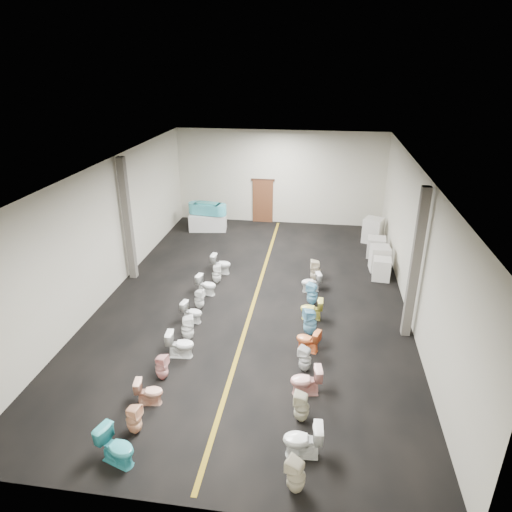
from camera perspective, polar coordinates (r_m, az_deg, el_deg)
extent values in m
plane|color=black|center=(15.68, -0.12, -5.29)|extent=(16.00, 16.00, 0.00)
plane|color=black|center=(14.07, -0.14, 10.97)|extent=(16.00, 16.00, 0.00)
plane|color=#BCB7A1|center=(22.31, 2.96, 9.76)|extent=(10.00, 0.00, 10.00)
plane|color=#BCB7A1|center=(7.97, -9.15, -18.66)|extent=(10.00, 0.00, 10.00)
plane|color=#BCB7A1|center=(16.19, -17.94, 3.21)|extent=(0.00, 16.00, 16.00)
plane|color=#BCB7A1|center=(14.88, 19.29, 1.25)|extent=(0.00, 16.00, 16.00)
cube|color=#806312|center=(15.67, -0.12, -5.28)|extent=(0.12, 15.60, 0.01)
cube|color=#562D19|center=(22.66, 0.85, 6.85)|extent=(1.00, 0.10, 2.10)
cube|color=#331C11|center=(22.39, 0.87, 9.49)|extent=(1.15, 0.08, 0.10)
cube|color=#59544C|center=(16.94, -15.76, 4.36)|extent=(0.25, 0.25, 4.50)
cube|color=#59544C|center=(13.47, 19.28, -1.09)|extent=(0.25, 0.25, 4.50)
cube|color=silver|center=(21.85, -6.02, 4.24)|extent=(1.83, 1.09, 0.77)
cube|color=#3FAAB7|center=(21.64, -6.09, 5.91)|extent=(1.28, 0.82, 0.50)
cylinder|color=#3FAAB7|center=(21.87, -7.56, 6.03)|extent=(0.66, 0.66, 0.50)
cylinder|color=#3FAAB7|center=(21.43, -4.60, 5.79)|extent=(0.66, 0.66, 0.50)
cube|color=teal|center=(21.58, -6.11, 6.42)|extent=(1.05, 0.60, 0.20)
cube|color=silver|center=(17.44, 15.41, -1.58)|extent=(0.69, 0.69, 0.81)
cube|color=beige|center=(18.13, 15.19, -0.29)|extent=(0.75, 0.75, 0.97)
cube|color=silver|center=(19.39, 14.78, 1.08)|extent=(0.78, 0.78, 0.81)
cube|color=silver|center=(20.85, 14.42, 3.13)|extent=(1.01, 1.01, 1.10)
imported|color=#37AAB2|center=(10.29, -17.01, -21.84)|extent=(0.90, 0.68, 0.82)
imported|color=#FFBF94|center=(10.83, -15.02, -19.10)|extent=(0.39, 0.38, 0.73)
imported|color=#F2B396|center=(11.50, -13.20, -16.20)|extent=(0.70, 0.46, 0.66)
imported|color=#EBA7A4|center=(12.14, -11.71, -13.44)|extent=(0.38, 0.37, 0.72)
imported|color=white|center=(12.84, -9.43, -10.83)|extent=(0.78, 0.48, 0.76)
imported|color=white|center=(13.47, -8.57, -8.89)|extent=(0.45, 0.44, 0.79)
imported|color=silver|center=(14.34, -8.00, -6.97)|extent=(0.71, 0.48, 0.67)
imported|color=white|center=(15.02, -7.11, -5.37)|extent=(0.37, 0.37, 0.69)
imported|color=white|center=(15.88, -6.21, -3.61)|extent=(0.75, 0.52, 0.70)
imported|color=white|center=(16.62, -4.95, -2.22)|extent=(0.40, 0.39, 0.72)
imported|color=silver|center=(17.35, -4.38, -0.99)|extent=(0.77, 0.48, 0.75)
imported|color=beige|center=(9.48, 5.03, -25.70)|extent=(0.47, 0.47, 0.79)
imported|color=white|center=(10.06, 5.84, -21.93)|extent=(0.83, 0.51, 0.82)
imported|color=beige|center=(10.80, 5.72, -18.26)|extent=(0.39, 0.38, 0.77)
imported|color=#FAB4AC|center=(11.51, 6.26, -15.23)|extent=(0.81, 0.54, 0.77)
imported|color=silver|center=(12.23, 6.15, -12.68)|extent=(0.43, 0.42, 0.72)
imported|color=orange|center=(12.99, 6.51, -10.39)|extent=(0.77, 0.58, 0.69)
imported|color=#75B8D6|center=(13.63, 6.78, -8.19)|extent=(0.50, 0.50, 0.86)
imported|color=#D0C74E|center=(14.44, 6.96, -6.59)|extent=(0.69, 0.40, 0.71)
imported|color=#86D1F1|center=(15.24, 7.04, -4.73)|extent=(0.45, 0.44, 0.78)
imported|color=silver|center=(16.10, 6.90, -3.28)|extent=(0.76, 0.56, 0.69)
imported|color=beige|center=(16.81, 7.45, -1.81)|extent=(0.41, 0.41, 0.83)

